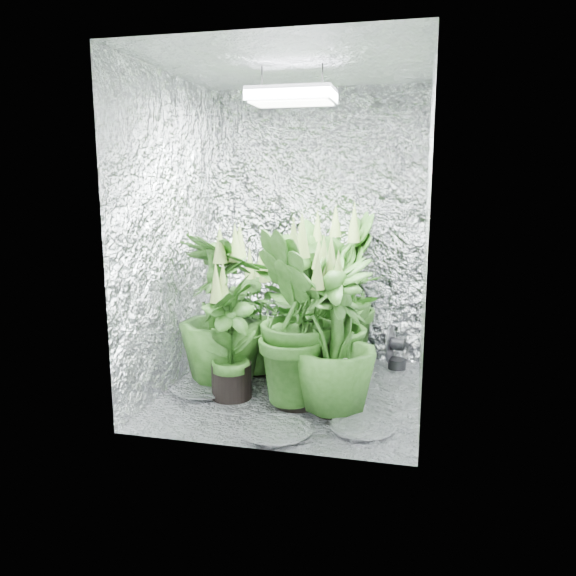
# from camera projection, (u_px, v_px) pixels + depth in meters

# --- Properties ---
(ground) EXTENTS (1.60, 1.60, 0.00)m
(ground) POSITION_uv_depth(u_px,v_px,m) (291.00, 392.00, 3.62)
(ground) COLOR silver
(ground) RESTS_ON ground
(walls) EXTENTS (1.62, 1.62, 2.00)m
(walls) POSITION_uv_depth(u_px,v_px,m) (292.00, 237.00, 3.43)
(walls) COLOR silver
(walls) RESTS_ON ground
(ceiling) EXTENTS (1.60, 1.60, 0.01)m
(ceiling) POSITION_uv_depth(u_px,v_px,m) (292.00, 65.00, 3.24)
(ceiling) COLOR silver
(ceiling) RESTS_ON walls
(grow_lamp) EXTENTS (0.50, 0.30, 0.22)m
(grow_lamp) POSITION_uv_depth(u_px,v_px,m) (292.00, 96.00, 3.27)
(grow_lamp) COLOR gray
(grow_lamp) RESTS_ON ceiling
(plant_a) EXTENTS (0.94, 0.94, 0.89)m
(plant_a) POSITION_uv_depth(u_px,v_px,m) (257.00, 314.00, 3.93)
(plant_a) COLOR black
(plant_a) RESTS_ON ground
(plant_b) EXTENTS (0.74, 0.74, 1.13)m
(plant_b) POSITION_uv_depth(u_px,v_px,m) (312.00, 293.00, 4.13)
(plant_b) COLOR black
(plant_b) RESTS_ON ground
(plant_c) EXTENTS (0.71, 0.71, 1.19)m
(plant_c) POSITION_uv_depth(u_px,v_px,m) (340.00, 293.00, 3.98)
(plant_c) COLOR black
(plant_c) RESTS_ON ground
(plant_d) EXTENTS (0.71, 0.71, 1.09)m
(plant_d) POSITION_uv_depth(u_px,v_px,m) (221.00, 312.00, 3.66)
(plant_d) COLOR black
(plant_d) RESTS_ON ground
(plant_e) EXTENTS (0.96, 0.96, 1.01)m
(plant_e) POSITION_uv_depth(u_px,v_px,m) (318.00, 319.00, 3.55)
(plant_e) COLOR black
(plant_e) RESTS_ON ground
(plant_f) EXTENTS (0.47, 0.47, 0.85)m
(plant_f) POSITION_uv_depth(u_px,v_px,m) (231.00, 339.00, 3.46)
(plant_f) COLOR black
(plant_f) RESTS_ON ground
(plant_g) EXTENTS (0.69, 0.69, 1.15)m
(plant_g) POSITION_uv_depth(u_px,v_px,m) (297.00, 319.00, 3.32)
(plant_g) COLOR black
(plant_g) RESTS_ON ground
(plant_h) EXTENTS (0.70, 0.70, 0.97)m
(plant_h) POSITION_uv_depth(u_px,v_px,m) (335.00, 338.00, 3.23)
(plant_h) COLOR black
(plant_h) RESTS_ON ground
(circulation_fan) EXTENTS (0.15, 0.28, 0.33)m
(circulation_fan) POSITION_uv_depth(u_px,v_px,m) (394.00, 350.00, 4.05)
(circulation_fan) COLOR black
(circulation_fan) RESTS_ON ground
(plant_label) EXTENTS (0.05, 0.04, 0.08)m
(plant_label) POSITION_uv_depth(u_px,v_px,m) (344.00, 365.00, 3.22)
(plant_label) COLOR white
(plant_label) RESTS_ON plant_h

